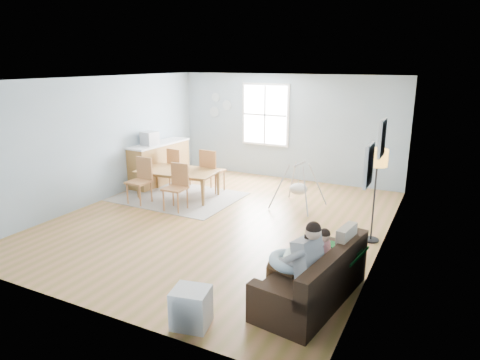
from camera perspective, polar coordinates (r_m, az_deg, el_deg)
The scene contains 22 objects.
room at distance 7.90m, azimuth -2.66°, elevation 11.32°, with size 8.40×9.40×3.90m.
window at distance 11.34m, azimuth 3.41°, elevation 8.67°, with size 1.32×0.08×1.62m.
pictures at distance 6.00m, azimuth 17.66°, elevation 3.74°, with size 0.05×1.34×0.74m.
wall_plates at distance 11.95m, azimuth -2.84°, elevation 9.90°, with size 0.67×0.02×0.66m.
sofa at distance 5.74m, azimuth 9.98°, elevation -13.20°, with size 1.06×1.95×0.75m.
green_throw at distance 6.18m, azimuth 11.98°, elevation -8.93°, with size 0.85×0.70×0.04m, color #155D23.
beige_pillow at distance 5.89m, azimuth 13.95°, elevation -8.09°, with size 0.13×0.45×0.45m, color tan.
father at distance 5.40m, azimuth 7.79°, elevation -10.55°, with size 0.89×0.55×1.20m.
nursing_pillow at distance 5.48m, azimuth 6.46°, elevation -10.72°, with size 0.50×0.50×0.14m, color #C5E4F7.
infant at distance 5.48m, azimuth 6.59°, elevation -9.88°, with size 0.16×0.35×0.13m.
toddler at distance 5.74m, azimuth 10.30°, elevation -9.05°, with size 0.50×0.31×0.76m.
floor_lamp at distance 7.42m, azimuth 17.81°, elevation 1.84°, with size 0.33×0.33×1.62m.
storage_cube at distance 5.23m, azimuth -6.63°, elevation -16.53°, with size 0.49×0.45×0.47m.
rug at distance 9.90m, azimuth -8.22°, elevation -2.23°, with size 2.68×2.04×0.01m, color gray.
dining_table at distance 9.81m, azimuth -8.29°, elevation -0.51°, with size 1.79×1.00×0.63m, color brown.
chair_sw at distance 9.54m, azimuth -13.01°, elevation 0.38°, with size 0.47×0.47×0.99m.
chair_se at distance 8.96m, azimuth -8.36°, elevation -0.49°, with size 0.45×0.45×0.96m.
chair_nw at distance 10.55m, azimuth -8.40°, elevation 1.97°, with size 0.49×0.49×0.97m.
chair_ne at distance 10.00m, azimuth -3.93°, elevation 1.62°, with size 0.49×0.49×1.04m.
counter at distance 11.02m, azimuth -10.65°, elevation 2.29°, with size 0.64×1.88×1.04m.
monitor at distance 10.62m, azimuth -11.99°, elevation 5.44°, with size 0.40×0.39×0.33m.
baby_swing at distance 9.08m, azimuth 7.80°, elevation -1.08°, with size 1.04×1.05×0.95m.
Camera 1 is at (3.87, -6.87, 3.00)m, focal length 32.00 mm.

